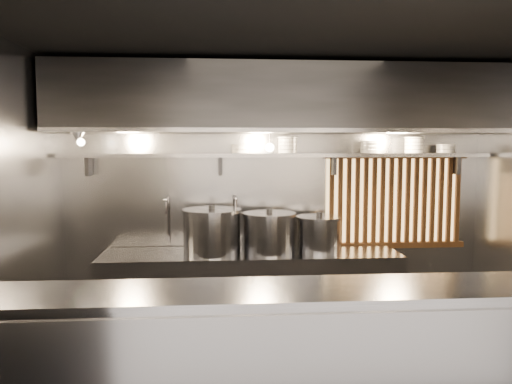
{
  "coord_description": "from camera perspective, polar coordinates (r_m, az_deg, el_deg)",
  "views": [
    {
      "loc": [
        -0.63,
        -3.84,
        1.98
      ],
      "look_at": [
        -0.29,
        0.55,
        1.57
      ],
      "focal_mm": 35.0,
      "sensor_mm": 36.0,
      "label": 1
    }
  ],
  "objects": [
    {
      "name": "ceiling",
      "position": [
        3.98,
        5.03,
        17.23
      ],
      "size": [
        4.5,
        4.5,
        0.0
      ],
      "primitive_type": "plane",
      "rotation": [
        3.14,
        0.0,
        0.0
      ],
      "color": "black",
      "rests_on": "wall_back"
    },
    {
      "name": "wall_back",
      "position": [
        5.41,
        2.3,
        -0.83
      ],
      "size": [
        4.5,
        0.0,
        4.5
      ],
      "primitive_type": "plane",
      "rotation": [
        1.57,
        0.0,
        0.0
      ],
      "color": "gray",
      "rests_on": "floor"
    },
    {
      "name": "wall_left",
      "position": [
        4.2,
        -27.06,
        -3.17
      ],
      "size": [
        0.0,
        3.0,
        3.0
      ],
      "primitive_type": "plane",
      "rotation": [
        1.57,
        0.0,
        1.57
      ],
      "color": "gray",
      "rests_on": "floor"
    },
    {
      "name": "serving_counter",
      "position": [
        3.27,
        7.64,
        -20.32
      ],
      "size": [
        4.5,
        0.56,
        1.13
      ],
      "color": "#939398",
      "rests_on": "floor"
    },
    {
      "name": "cooking_bench",
      "position": [
        5.21,
        -0.6,
        -11.75
      ],
      "size": [
        3.0,
        0.7,
        0.9
      ],
      "primitive_type": "cube",
      "color": "#939398",
      "rests_on": "floor"
    },
    {
      "name": "bowl_shelf",
      "position": [
        5.2,
        2.55,
        4.23
      ],
      "size": [
        4.4,
        0.34,
        0.04
      ],
      "primitive_type": "cube",
      "color": "#939398",
      "rests_on": "wall_back"
    },
    {
      "name": "exhaust_hood",
      "position": [
        5.0,
        2.89,
        10.43
      ],
      "size": [
        4.4,
        0.81,
        0.65
      ],
      "color": "#2D2D30",
      "rests_on": "ceiling"
    },
    {
      "name": "wood_screen",
      "position": [
        5.66,
        15.53,
        -0.94
      ],
      "size": [
        1.56,
        0.09,
        1.04
      ],
      "color": "#FFC872",
      "rests_on": "wall_back"
    },
    {
      "name": "faucet_left",
      "position": [
        5.27,
        -10.05,
        -2.08
      ],
      "size": [
        0.04,
        0.3,
        0.5
      ],
      "color": "silver",
      "rests_on": "wall_back"
    },
    {
      "name": "faucet_right",
      "position": [
        5.25,
        -2.42,
        -2.04
      ],
      "size": [
        0.04,
        0.3,
        0.5
      ],
      "color": "silver",
      "rests_on": "wall_back"
    },
    {
      "name": "heat_lamp",
      "position": [
        4.86,
        -19.66,
        6.06
      ],
      "size": [
        0.25,
        0.35,
        0.2
      ],
      "color": "#939398",
      "rests_on": "exhaust_hood"
    },
    {
      "name": "pendant_bulb",
      "position": [
        5.07,
        1.59,
        5.13
      ],
      "size": [
        0.09,
        0.09,
        0.19
      ],
      "color": "#2D2D30",
      "rests_on": "exhaust_hood"
    },
    {
      "name": "stock_pot_left",
      "position": [
        5.01,
        -5.06,
        -4.48
      ],
      "size": [
        0.74,
        0.74,
        0.49
      ],
      "rotation": [
        0.0,
        0.0,
        -0.28
      ],
      "color": "#939398",
      "rests_on": "cooking_bench"
    },
    {
      "name": "stock_pot_mid",
      "position": [
        5.04,
        1.53,
        -4.66
      ],
      "size": [
        0.71,
        0.71,
        0.45
      ],
      "rotation": [
        0.0,
        0.0,
        -0.41
      ],
      "color": "#939398",
      "rests_on": "cooking_bench"
    },
    {
      "name": "stock_pot_right",
      "position": [
        5.16,
        7.21,
        -4.73
      ],
      "size": [
        0.57,
        0.57,
        0.4
      ],
      "rotation": [
        0.0,
        0.0,
        -0.24
      ],
      "color": "#939398",
      "rests_on": "cooking_bench"
    },
    {
      "name": "bowl_stack_0",
      "position": [
        5.16,
        -1.74,
        4.97
      ],
      "size": [
        0.2,
        0.2,
        0.09
      ],
      "color": "white",
      "rests_on": "bowl_shelf"
    },
    {
      "name": "bowl_stack_1",
      "position": [
        5.21,
        3.65,
        5.38
      ],
      "size": [
        0.21,
        0.21,
        0.17
      ],
      "color": "white",
      "rests_on": "bowl_shelf"
    },
    {
      "name": "bowl_stack_2",
      "position": [
        5.41,
        12.99,
        5.05
      ],
      "size": [
        0.23,
        0.23,
        0.13
      ],
      "color": "white",
      "rests_on": "bowl_shelf"
    },
    {
      "name": "bowl_stack_3",
      "position": [
        5.56,
        17.6,
        5.14
      ],
      "size": [
        0.21,
        0.21,
        0.17
      ],
      "color": "white",
      "rests_on": "bowl_shelf"
    },
    {
      "name": "bowl_stack_4",
      "position": [
        5.7,
        20.87,
        4.66
      ],
      "size": [
        0.21,
        0.21,
        0.09
      ],
      "color": "white",
      "rests_on": "bowl_shelf"
    }
  ]
}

